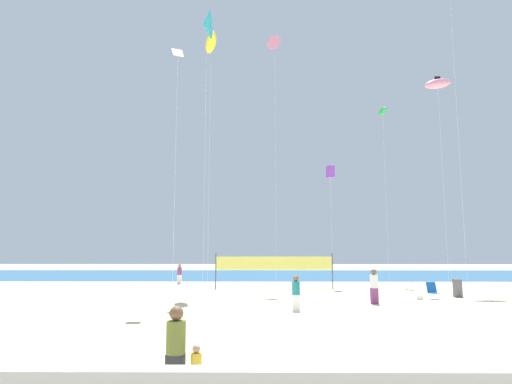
{
  "coord_description": "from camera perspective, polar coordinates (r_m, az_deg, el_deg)",
  "views": [
    {
      "loc": [
        0.33,
        -18.48,
        2.69
      ],
      "look_at": [
        0.06,
        9.27,
        6.31
      ],
      "focal_mm": 30.72,
      "sensor_mm": 36.0,
      "label": 1
    }
  ],
  "objects": [
    {
      "name": "volleyball_net",
      "position": [
        30.43,
        2.37,
        -9.41
      ],
      "size": [
        8.08,
        0.19,
        2.4
      ],
      "color": "#4C4C51",
      "rests_on": "ground"
    },
    {
      "name": "kite_yellow_inflatable",
      "position": [
        32.21,
        -5.9,
        18.73
      ],
      "size": [
        1.27,
        2.24,
        17.51
      ],
      "color": "silver",
      "rests_on": "ground"
    },
    {
      "name": "trash_barrel",
      "position": [
        27.74,
        24.76,
        -11.29
      ],
      "size": [
        0.52,
        0.52,
        1.0
      ],
      "primitive_type": "cylinder",
      "color": "#595960",
      "rests_on": "ground"
    },
    {
      "name": "beachgoer_plum_shirt",
      "position": [
        34.98,
        -9.93,
        -10.38
      ],
      "size": [
        0.35,
        0.35,
        1.54
      ],
      "rotation": [
        0.0,
        0.0,
        6.24
      ],
      "color": "white",
      "rests_on": "ground"
    },
    {
      "name": "beachgoer_teal_shirt",
      "position": [
        19.81,
        5.23,
        -12.82
      ],
      "size": [
        0.35,
        0.35,
        1.54
      ],
      "rotation": [
        0.0,
        0.0,
        4.3
      ],
      "color": "white",
      "rests_on": "ground"
    },
    {
      "name": "kite_pink_inflatable",
      "position": [
        33.7,
        22.58,
        12.86
      ],
      "size": [
        2.09,
        0.89,
        14.6
      ],
      "color": "silver",
      "rests_on": "ground"
    },
    {
      "name": "kite_violet_box",
      "position": [
        32.86,
        9.66,
        2.57
      ],
      "size": [
        0.57,
        0.57,
        8.79
      ],
      "color": "silver",
      "rests_on": "ground"
    },
    {
      "name": "kite_green_inflatable",
      "position": [
        38.56,
        16.17,
        10.0
      ],
      "size": [
        0.68,
        1.42,
        14.46
      ],
      "color": "silver",
      "rests_on": "ground"
    },
    {
      "name": "toddler_figure",
      "position": [
        8.86,
        -7.81,
        -21.76
      ],
      "size": [
        0.21,
        0.21,
        0.92
      ],
      "rotation": [
        0.0,
        0.0,
        0.37
      ],
      "color": "#EA7260",
      "rests_on": "ground"
    },
    {
      "name": "folding_beach_chair",
      "position": [
        26.22,
        21.99,
        -11.77
      ],
      "size": [
        0.52,
        0.65,
        0.89
      ],
      "rotation": [
        0.0,
        0.0,
        0.27
      ],
      "color": "#1959B2",
      "rests_on": "ground"
    },
    {
      "name": "kite_cyan_delta",
      "position": [
        29.97,
        -6.43,
        20.81
      ],
      "size": [
        0.55,
        1.78,
        17.74
      ],
      "color": "silver",
      "rests_on": "ground"
    },
    {
      "name": "kite_white_diamond",
      "position": [
        24.49,
        -10.08,
        17.06
      ],
      "size": [
        0.84,
        0.84,
        13.19
      ],
      "color": "silver",
      "rests_on": "ground"
    },
    {
      "name": "beachgoer_white_shirt",
      "position": [
        22.96,
        15.12,
        -11.63
      ],
      "size": [
        0.39,
        0.39,
        1.7
      ],
      "rotation": [
        0.0,
        0.0,
        1.82
      ],
      "color": "#7A3872",
      "rests_on": "ground"
    },
    {
      "name": "kite_pink_delta",
      "position": [
        35.47,
        2.47,
        18.69
      ],
      "size": [
        1.21,
        0.91,
        18.93
      ],
      "color": "silver",
      "rests_on": "ground"
    },
    {
      "name": "ocean_band",
      "position": [
        46.94,
        0.16,
        -10.71
      ],
      "size": [
        120.0,
        20.0,
        0.01
      ],
      "primitive_type": "cube",
      "color": "#28608C",
      "rests_on": "ground"
    },
    {
      "name": "beach_handbag",
      "position": [
        25.53,
        20.55,
        -12.74
      ],
      "size": [
        0.31,
        0.16,
        0.25
      ],
      "primitive_type": "cube",
      "color": "white",
      "rests_on": "ground"
    },
    {
      "name": "ground_plane",
      "position": [
        18.68,
        -0.49,
        -15.72
      ],
      "size": [
        120.0,
        120.0,
        0.0
      ],
      "primitive_type": "plane",
      "color": "beige"
    },
    {
      "name": "mother_figure",
      "position": [
        8.87,
        -10.41,
        -19.21
      ],
      "size": [
        0.37,
        0.37,
        1.62
      ],
      "rotation": [
        0.0,
        0.0,
        -0.01
      ],
      "color": "#2D2D33",
      "rests_on": "ground"
    }
  ]
}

